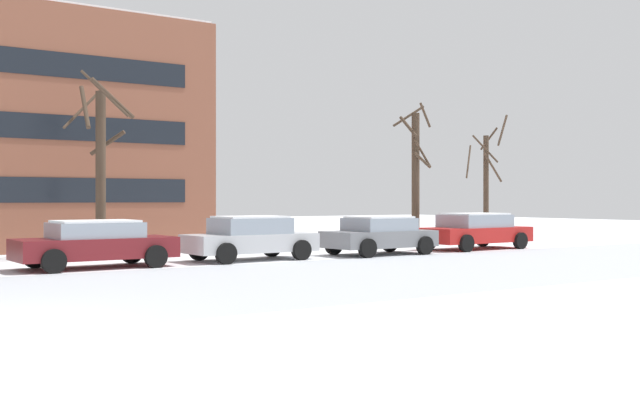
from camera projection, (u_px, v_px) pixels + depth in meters
parked_car_maroon at (95, 243)px, 21.08m from camera, size 4.37×2.15×1.34m
parked_car_silver at (250, 238)px, 23.77m from camera, size 4.17×2.12×1.39m
parked_car_gray at (379, 235)px, 26.19m from camera, size 3.97×2.19×1.33m
parked_car_red at (475, 231)px, 29.12m from camera, size 4.62×2.27×1.39m
tree_far_right at (100, 163)px, 24.83m from camera, size 2.11×2.14×6.02m
tree_far_left at (487, 181)px, 33.94m from camera, size 2.22×2.21×5.65m
tree_far_mid at (416, 175)px, 30.74m from camera, size 1.42×1.52×5.85m
building_far_left at (9, 136)px, 31.57m from camera, size 13.54×11.59×9.10m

